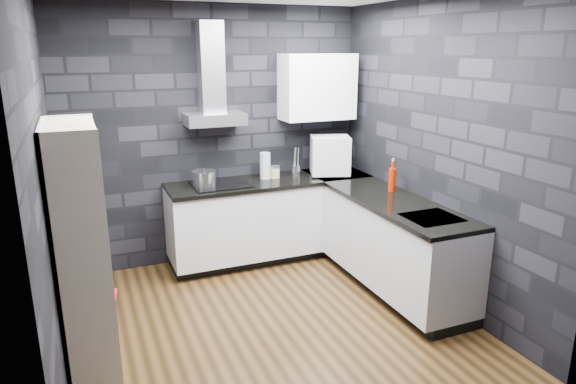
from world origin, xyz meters
TOP-DOWN VIEW (x-y plane):
  - ground at (0.00, 0.00)m, footprint 3.20×3.20m
  - wall_back at (0.00, 1.62)m, footprint 3.20×0.05m
  - wall_front at (0.00, -1.62)m, footprint 3.20×0.05m
  - wall_left at (-1.62, 0.00)m, footprint 0.05×3.20m
  - wall_right at (1.62, 0.00)m, footprint 0.05×3.20m
  - toekick_back at (0.50, 1.34)m, footprint 2.18×0.50m
  - toekick_right at (1.34, 0.10)m, footprint 0.50×1.78m
  - counter_back_cab at (0.50, 1.30)m, footprint 2.20×0.60m
  - counter_right_cab at (1.30, 0.10)m, footprint 0.60×1.80m
  - counter_back_top at (0.50, 1.29)m, footprint 2.20×0.62m
  - counter_right_top at (1.29, 0.10)m, footprint 0.62×1.80m
  - counter_corner_top at (1.30, 1.30)m, footprint 0.62×0.62m
  - hood_body at (-0.05, 1.43)m, footprint 0.60×0.34m
  - hood_chimney at (-0.05, 1.50)m, footprint 0.24×0.20m
  - upper_cabinet at (1.10, 1.43)m, footprint 0.80×0.35m
  - cooktop at (-0.05, 1.30)m, footprint 0.58×0.50m
  - sink_rim at (1.30, -0.40)m, footprint 0.44×0.40m
  - pot at (-0.22, 1.28)m, footprint 0.25×0.25m
  - glass_vase at (0.47, 1.37)m, footprint 0.14×0.14m
  - storage_jar at (0.57, 1.34)m, footprint 0.13×0.13m
  - utensil_crock at (0.81, 1.33)m, footprint 0.11×0.11m
  - appliance_garage at (1.18, 1.23)m, footprint 0.50×0.44m
  - red_bottle at (1.44, 0.41)m, footprint 0.08×0.08m
  - bookshelf at (-1.42, -0.06)m, footprint 0.44×0.84m
  - fruit_bowl at (-1.42, -0.13)m, footprint 0.27×0.27m
  - book_red at (-1.40, 0.06)m, footprint 0.19×0.05m
  - book_second at (-1.46, 0.14)m, footprint 0.17×0.07m

SIDE VIEW (x-z plane):
  - ground at x=0.00m, z-range 0.00..0.00m
  - toekick_back at x=0.50m, z-range 0.00..0.10m
  - toekick_right at x=1.34m, z-range 0.00..0.10m
  - counter_back_cab at x=0.50m, z-range 0.10..0.86m
  - counter_right_cab at x=1.30m, z-range 0.10..0.86m
  - book_red at x=-1.40m, z-range 0.45..0.70m
  - book_second at x=-1.46m, z-range 0.47..0.71m
  - counter_back_top at x=0.50m, z-range 0.86..0.90m
  - counter_right_top at x=1.29m, z-range 0.86..0.90m
  - counter_corner_top at x=1.30m, z-range 0.86..0.90m
  - sink_rim at x=1.30m, z-range 0.89..0.90m
  - bookshelf at x=-1.42m, z-range 0.00..1.80m
  - cooktop at x=-0.05m, z-range 0.90..0.91m
  - fruit_bowl at x=-1.42m, z-range 0.91..0.97m
  - utensil_crock at x=0.81m, z-range 0.90..1.02m
  - storage_jar at x=0.57m, z-range 0.90..1.02m
  - pot at x=-0.22m, z-range 0.91..1.05m
  - red_bottle at x=1.44m, z-range 0.90..1.13m
  - glass_vase at x=0.47m, z-range 0.90..1.18m
  - appliance_garage at x=1.18m, z-range 0.92..1.33m
  - wall_back at x=0.00m, z-range 0.00..2.70m
  - wall_front at x=0.00m, z-range 0.00..2.70m
  - wall_left at x=-1.62m, z-range 0.00..2.70m
  - wall_right at x=1.62m, z-range 0.00..2.70m
  - hood_body at x=-0.05m, z-range 1.50..1.62m
  - upper_cabinet at x=1.10m, z-range 1.50..2.20m
  - hood_chimney at x=-0.05m, z-range 1.62..2.52m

